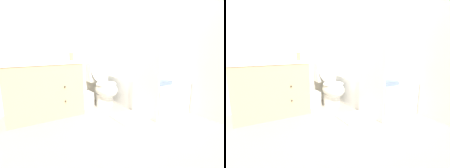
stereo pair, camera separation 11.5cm
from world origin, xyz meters
TOP-DOWN VIEW (x-y plane):
  - ground_plane at (0.00, 0.00)m, footprint 14.00×14.00m
  - wall_back at (-0.01, 1.57)m, footprint 8.00×0.06m
  - wall_right at (1.28, 0.77)m, footprint 0.05×2.55m
  - vanity_cabinet at (-0.71, 1.26)m, footprint 1.08×0.61m
  - sink_faucet at (-0.71, 1.47)m, footprint 0.14×0.12m
  - toilet at (0.30, 1.21)m, footprint 0.37×0.66m
  - bathtub at (0.90, 0.83)m, footprint 0.67×1.43m
  - shower_curtain at (0.55, 0.42)m, footprint 0.01×0.55m
  - wastebasket at (-0.03, 1.29)m, footprint 0.26×0.22m
  - tissue_box at (-0.53, 1.44)m, footprint 0.13×0.14m
  - soap_dispenser at (-0.25, 1.27)m, footprint 0.06×0.06m
  - hand_towel_folded at (-1.10, 1.09)m, footprint 0.23×0.13m
  - bath_towel_folded at (0.75, 0.29)m, footprint 0.29×0.20m
  - bath_mat at (0.32, 0.48)m, footprint 0.45×0.40m

SIDE VIEW (x-z plane):
  - ground_plane at x=0.00m, z-range 0.00..0.00m
  - bath_mat at x=0.32m, z-range 0.00..0.02m
  - wastebasket at x=-0.03m, z-range 0.00..0.26m
  - bathtub at x=0.90m, z-range 0.00..0.49m
  - toilet at x=0.30m, z-range -0.08..0.77m
  - vanity_cabinet at x=-0.71m, z-range 0.01..0.83m
  - bath_towel_folded at x=0.75m, z-range 0.49..0.55m
  - hand_towel_folded at x=-1.10m, z-range 0.82..0.89m
  - sink_faucet at x=-0.71m, z-range 0.80..0.92m
  - tissue_box at x=-0.53m, z-range 0.81..0.91m
  - soap_dispenser at x=-0.25m, z-range 0.82..0.96m
  - shower_curtain at x=0.55m, z-range 0.00..1.87m
  - wall_right at x=1.28m, z-range 0.00..2.50m
  - wall_back at x=-0.01m, z-range 0.00..2.50m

